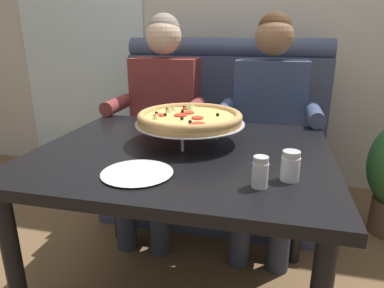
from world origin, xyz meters
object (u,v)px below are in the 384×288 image
(pizza, at_px, (190,118))
(plate_near_left, at_px, (137,171))
(diner_right, at_px, (268,118))
(dining_table, at_px, (183,170))
(diner_left, at_px, (161,112))
(shaker_parmesan, at_px, (290,168))
(shaker_oregano, at_px, (260,174))
(booth_bench, at_px, (219,151))

(pizza, height_order, plate_near_left, pizza)
(diner_right, xyz_separation_m, pizza, (-0.31, -0.58, 0.12))
(dining_table, bearing_deg, pizza, 87.02)
(dining_table, xyz_separation_m, diner_left, (-0.32, 0.68, 0.07))
(diner_left, xyz_separation_m, pizza, (0.32, -0.58, 0.12))
(dining_table, xyz_separation_m, plate_near_left, (-0.08, -0.27, 0.10))
(pizza, bearing_deg, diner_left, 118.92)
(diner_left, distance_m, pizza, 0.67)
(diner_right, relative_size, shaker_parmesan, 13.39)
(diner_left, bearing_deg, shaker_parmesan, -50.97)
(diner_left, bearing_deg, plate_near_left, -76.09)
(dining_table, distance_m, plate_near_left, 0.30)
(dining_table, distance_m, diner_left, 0.75)
(dining_table, distance_m, diner_right, 0.75)
(shaker_parmesan, bearing_deg, diner_left, 129.03)
(dining_table, bearing_deg, diner_left, 114.89)
(pizza, relative_size, shaker_oregano, 4.69)
(shaker_parmesan, height_order, plate_near_left, shaker_parmesan)
(dining_table, xyz_separation_m, shaker_parmesan, (0.40, -0.20, 0.13))
(booth_bench, height_order, dining_table, booth_bench)
(diner_left, distance_m, plate_near_left, 0.98)
(dining_table, xyz_separation_m, pizza, (0.01, 0.10, 0.19))
(diner_left, bearing_deg, booth_bench, 40.16)
(pizza, distance_m, shaker_parmesan, 0.50)
(dining_table, relative_size, diner_left, 0.89)
(shaker_parmesan, xyz_separation_m, plate_near_left, (-0.48, -0.07, -0.03))
(shaker_oregano, bearing_deg, diner_left, 123.26)
(dining_table, height_order, shaker_parmesan, shaker_parmesan)
(diner_left, xyz_separation_m, shaker_parmesan, (0.72, -0.88, 0.06))
(shaker_parmesan, distance_m, plate_near_left, 0.49)
(booth_bench, relative_size, dining_table, 1.23)
(dining_table, height_order, plate_near_left, plate_near_left)
(dining_table, relative_size, plate_near_left, 4.82)
(dining_table, relative_size, pizza, 2.52)
(diner_left, height_order, shaker_oregano, diner_left)
(shaker_parmesan, bearing_deg, plate_near_left, -171.97)
(shaker_parmesan, bearing_deg, pizza, 142.50)
(diner_left, distance_m, shaker_parmesan, 1.14)
(booth_bench, relative_size, shaker_oregano, 14.56)
(diner_right, relative_size, shaker_oregano, 13.23)
(plate_near_left, bearing_deg, shaker_oregano, -0.84)
(diner_right, bearing_deg, shaker_oregano, -90.15)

